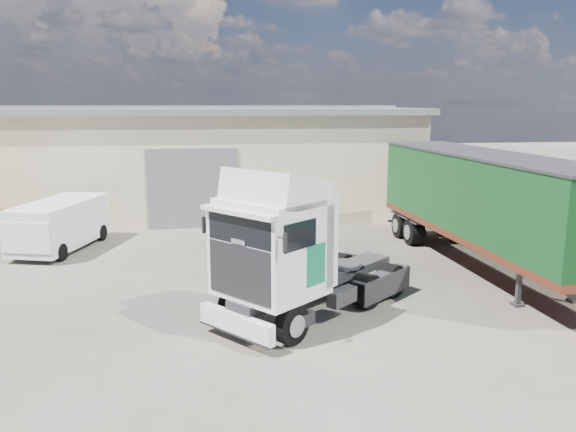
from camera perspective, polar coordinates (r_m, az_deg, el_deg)
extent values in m
plane|color=#282721|center=(16.14, -2.81, -8.71)|extent=(120.00, 120.00, 0.00)
cube|color=beige|center=(31.56, -16.81, 5.37)|extent=(30.00, 12.00, 5.00)
cube|color=#595B5E|center=(31.42, -17.09, 10.18)|extent=(30.60, 12.60, 0.30)
cube|color=#595B5E|center=(25.35, -9.64, 2.74)|extent=(4.00, 0.08, 3.60)
cube|color=#595B5E|center=(31.42, -17.11, 10.54)|extent=(30.60, 0.40, 0.15)
cube|color=brown|center=(25.13, 22.71, 0.66)|extent=(0.35, 26.00, 2.50)
cylinder|color=black|center=(13.92, -2.67, -9.95)|extent=(2.17, 2.33, 0.96)
cylinder|color=black|center=(16.20, 5.25, -6.87)|extent=(2.19, 2.36, 0.96)
cylinder|color=black|center=(17.20, 7.79, -5.84)|extent=(2.19, 2.36, 0.96)
cube|color=#2D2D30|center=(15.35, 3.04, -6.57)|extent=(5.12, 4.45, 0.27)
cube|color=silver|center=(13.36, -5.30, -10.85)|extent=(1.65, 1.92, 0.50)
cube|color=silver|center=(13.65, -1.80, -3.39)|extent=(3.05, 3.08, 2.22)
cube|color=black|center=(13.03, -4.96, -5.70)|extent=(1.32, 1.57, 1.27)
cube|color=black|center=(12.79, -4.97, -1.41)|extent=(1.34, 1.60, 0.68)
cube|color=silver|center=(13.49, -1.30, 2.63)|extent=(2.79, 2.85, 1.11)
cube|color=#0E6343|center=(14.74, -4.04, -3.30)|extent=(0.53, 0.44, 1.00)
cube|color=#0E6343|center=(13.26, 2.88, -4.97)|extent=(0.53, 0.44, 1.00)
cylinder|color=#2D2D30|center=(16.19, 5.67, -4.94)|extent=(1.40, 1.40, 0.11)
cube|color=#2D2D30|center=(16.90, 22.39, -6.73)|extent=(0.30, 0.30, 1.08)
cube|color=#2D2D30|center=(17.90, 27.16, -6.15)|extent=(0.30, 0.30, 1.08)
cylinder|color=black|center=(23.82, 14.26, -1.15)|extent=(2.53, 1.12, 1.04)
cube|color=#2D2D30|center=(20.31, 18.94, -2.52)|extent=(1.18, 11.75, 0.34)
cube|color=#562213|center=(20.24, 19.00, -1.63)|extent=(2.84, 11.81, 0.23)
cube|color=black|center=(19.98, 19.25, 2.26)|extent=(2.84, 11.81, 2.54)
cube|color=#2D2D30|center=(19.83, 19.50, 5.94)|extent=(2.90, 11.87, 0.08)
cylinder|color=black|center=(22.05, -24.02, -3.31)|extent=(2.00, 1.16, 0.65)
cylinder|color=black|center=(24.70, -20.20, -1.52)|extent=(2.00, 1.16, 0.65)
cube|color=silver|center=(23.21, -22.13, -0.65)|extent=(3.09, 4.89, 1.68)
cube|color=silver|center=(21.66, -24.57, -1.80)|extent=(2.00, 1.37, 1.09)
cube|color=black|center=(21.71, -24.41, -0.29)|extent=(1.68, 0.56, 0.59)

